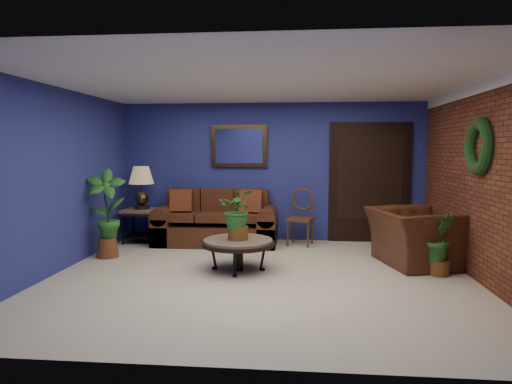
# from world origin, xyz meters

# --- Properties ---
(floor) EXTENTS (5.50, 5.50, 0.00)m
(floor) POSITION_xyz_m (0.00, 0.00, 0.00)
(floor) COLOR #BDB29D
(floor) RESTS_ON ground
(wall_back) EXTENTS (5.50, 0.04, 2.50)m
(wall_back) POSITION_xyz_m (0.00, 2.50, 1.25)
(wall_back) COLOR navy
(wall_back) RESTS_ON ground
(wall_left) EXTENTS (0.04, 5.00, 2.50)m
(wall_left) POSITION_xyz_m (-2.75, 0.00, 1.25)
(wall_left) COLOR navy
(wall_left) RESTS_ON ground
(wall_right_brick) EXTENTS (0.04, 5.00, 2.50)m
(wall_right_brick) POSITION_xyz_m (2.75, 0.00, 1.25)
(wall_right_brick) COLOR brown
(wall_right_brick) RESTS_ON ground
(ceiling) EXTENTS (5.50, 5.00, 0.02)m
(ceiling) POSITION_xyz_m (0.00, 0.00, 2.50)
(ceiling) COLOR white
(ceiling) RESTS_ON wall_back
(crown_molding) EXTENTS (0.03, 5.00, 0.14)m
(crown_molding) POSITION_xyz_m (2.72, 0.00, 2.43)
(crown_molding) COLOR white
(crown_molding) RESTS_ON wall_right_brick
(wall_mirror) EXTENTS (1.02, 0.06, 0.77)m
(wall_mirror) POSITION_xyz_m (-0.60, 2.46, 1.72)
(wall_mirror) COLOR #443118
(wall_mirror) RESTS_ON wall_back
(closet_door) EXTENTS (1.44, 0.06, 2.18)m
(closet_door) POSITION_xyz_m (1.75, 2.47, 1.05)
(closet_door) COLOR black
(closet_door) RESTS_ON wall_back
(wreath) EXTENTS (0.16, 0.72, 0.72)m
(wreath) POSITION_xyz_m (2.69, 0.05, 1.70)
(wreath) COLOR black
(wreath) RESTS_ON wall_right_brick
(sofa) EXTENTS (2.12, 0.92, 0.95)m
(sofa) POSITION_xyz_m (-0.95, 2.08, 0.31)
(sofa) COLOR #4D2616
(sofa) RESTS_ON ground
(coffee_table) EXTENTS (1.01, 1.01, 0.43)m
(coffee_table) POSITION_xyz_m (-0.34, 0.31, 0.37)
(coffee_table) COLOR #4E4B45
(coffee_table) RESTS_ON ground
(end_table) EXTENTS (0.66, 0.66, 0.60)m
(end_table) POSITION_xyz_m (-2.30, 2.05, 0.46)
(end_table) COLOR #4E4B45
(end_table) RESTS_ON ground
(table_lamp) EXTENTS (0.44, 0.44, 0.73)m
(table_lamp) POSITION_xyz_m (-2.30, 2.05, 1.07)
(table_lamp) COLOR #443118
(table_lamp) RESTS_ON end_table
(side_chair) EXTENTS (0.50, 0.50, 0.97)m
(side_chair) POSITION_xyz_m (0.54, 2.12, 0.55)
(side_chair) COLOR #533617
(side_chair) RESTS_ON ground
(armchair) EXTENTS (1.35, 1.46, 0.80)m
(armchair) POSITION_xyz_m (2.15, 0.86, 0.40)
(armchair) COLOR #4D2616
(armchair) RESTS_ON ground
(coffee_plant) EXTENTS (0.53, 0.47, 0.70)m
(coffee_plant) POSITION_xyz_m (-0.34, 0.31, 0.81)
(coffee_plant) COLOR brown
(coffee_plant) RESTS_ON coffee_table
(floor_plant) EXTENTS (0.40, 0.33, 0.84)m
(floor_plant) POSITION_xyz_m (2.35, 0.31, 0.44)
(floor_plant) COLOR brown
(floor_plant) RESTS_ON ground
(tall_plant) EXTENTS (0.67, 0.54, 1.37)m
(tall_plant) POSITION_xyz_m (-2.45, 0.88, 0.73)
(tall_plant) COLOR brown
(tall_plant) RESTS_ON ground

